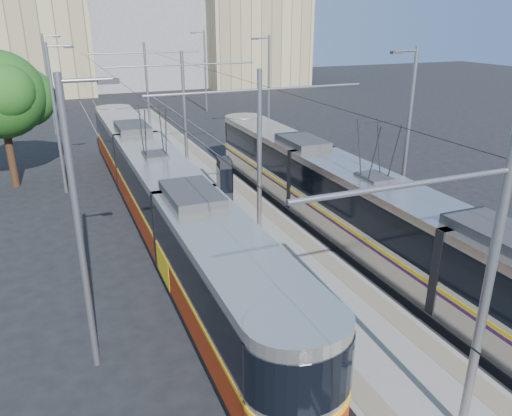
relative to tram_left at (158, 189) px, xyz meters
name	(u,v)px	position (x,y,z in m)	size (l,w,h in m)	color
ground	(362,342)	(3.60, -11.63, -1.71)	(160.00, 160.00, 0.00)	black
platform	(201,179)	(3.60, 5.37, -1.56)	(4.00, 50.00, 0.30)	gray
tactile_strip_left	(177,180)	(2.15, 5.37, -1.40)	(0.70, 50.00, 0.01)	gray
tactile_strip_right	(224,174)	(5.05, 5.37, -1.40)	(0.70, 50.00, 0.01)	gray
rails	(201,182)	(3.60, 5.37, -1.69)	(8.71, 70.00, 0.03)	gray
tram_left	(158,189)	(0.00, 0.00, 0.00)	(2.43, 30.60, 5.50)	black
tram_right	(371,212)	(7.20, -6.65, 0.15)	(2.43, 30.29, 5.50)	black
catenary	(213,114)	(3.60, 2.52, 2.82)	(9.20, 70.00, 7.00)	slate
street_lamps	(180,101)	(3.60, 9.37, 2.48)	(15.18, 38.22, 8.00)	slate
shelter	(225,180)	(3.49, 0.55, -0.17)	(0.80, 1.15, 2.36)	black
tree	(7,96)	(-6.22, 8.84, 3.44)	(5.24, 4.84, 7.61)	#382314
building_left	(19,41)	(-6.40, 48.37, 4.79)	(16.32, 12.24, 12.98)	tan
building_centre	(143,27)	(9.60, 52.37, 6.29)	(18.36, 14.28, 15.98)	gray
building_right	(252,38)	(23.60, 46.37, 4.85)	(14.28, 10.20, 13.09)	tan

